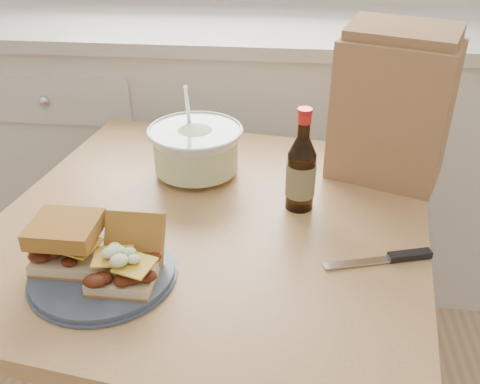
# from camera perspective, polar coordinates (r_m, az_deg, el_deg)

# --- Properties ---
(cabinet_run) EXTENTS (2.50, 0.64, 0.94)m
(cabinet_run) POSITION_cam_1_polar(r_m,az_deg,el_deg) (2.06, -2.45, 5.01)
(cabinet_run) COLOR silver
(cabinet_run) RESTS_ON ground
(dining_table) EXTENTS (1.01, 1.01, 0.74)m
(dining_table) POSITION_cam_1_polar(r_m,az_deg,el_deg) (1.19, -2.99, -7.19)
(dining_table) COLOR tan
(dining_table) RESTS_ON ground
(plate) EXTENTS (0.26, 0.26, 0.02)m
(plate) POSITION_cam_1_polar(r_m,az_deg,el_deg) (1.00, -14.39, -8.36)
(plate) COLOR #3A465E
(plate) RESTS_ON dining_table
(sandwich_left) EXTENTS (0.12, 0.11, 0.09)m
(sandwich_left) POSITION_cam_1_polar(r_m,az_deg,el_deg) (1.00, -17.94, -5.06)
(sandwich_left) COLOR beige
(sandwich_left) RESTS_ON plate
(sandwich_right) EXTENTS (0.11, 0.15, 0.09)m
(sandwich_right) POSITION_cam_1_polar(r_m,az_deg,el_deg) (0.96, -11.95, -6.88)
(sandwich_right) COLOR beige
(sandwich_right) RESTS_ON plate
(coleslaw_bowl) EXTENTS (0.23, 0.23, 0.22)m
(coleslaw_bowl) POSITION_cam_1_polar(r_m,az_deg,el_deg) (1.28, -4.72, 4.32)
(coleslaw_bowl) COLOR silver
(coleslaw_bowl) RESTS_ON dining_table
(beer_bottle) EXTENTS (0.06, 0.06, 0.23)m
(beer_bottle) POSITION_cam_1_polar(r_m,az_deg,el_deg) (1.13, 6.52, 2.14)
(beer_bottle) COLOR black
(beer_bottle) RESTS_ON dining_table
(knife) EXTENTS (0.21, 0.08, 0.01)m
(knife) POSITION_cam_1_polar(r_m,az_deg,el_deg) (1.05, 16.35, -6.69)
(knife) COLOR silver
(knife) RESTS_ON dining_table
(paper_bag) EXTENTS (0.29, 0.24, 0.32)m
(paper_bag) POSITION_cam_1_polar(r_m,az_deg,el_deg) (1.27, 15.88, 8.26)
(paper_bag) COLOR #A3744E
(paper_bag) RESTS_ON dining_table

